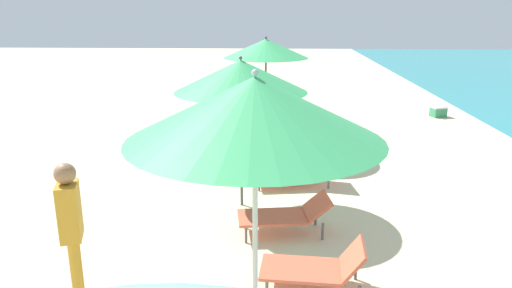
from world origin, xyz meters
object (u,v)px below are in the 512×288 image
(lounger_farthest_shoreside, at_px, (306,128))
(cooler_box, at_px, (438,112))
(lounger_second_shoreside, at_px, (316,267))
(umbrella_third, at_px, (241,76))
(person_walking_near, at_px, (71,221))
(umbrella_second, at_px, (255,109))
(lounger_third_shoreside, at_px, (295,170))
(lounger_third_inland, at_px, (286,214))
(umbrella_farthest, at_px, (266,49))

(lounger_farthest_shoreside, distance_m, cooler_box, 5.16)
(lounger_second_shoreside, distance_m, cooler_box, 10.79)
(umbrella_third, xyz_separation_m, person_walking_near, (-1.69, -2.98, -1.20))
(umbrella_second, xyz_separation_m, lounger_third_shoreside, (0.57, 4.74, -2.21))
(lounger_third_shoreside, bearing_deg, cooler_box, -135.32)
(lounger_third_inland, relative_size, umbrella_farthest, 0.54)
(umbrella_second, bearing_deg, cooler_box, 63.76)
(lounger_third_shoreside, distance_m, umbrella_farthest, 3.27)
(umbrella_farthest, height_order, person_walking_near, umbrella_farthest)
(umbrella_second, height_order, lounger_third_inland, umbrella_second)
(lounger_farthest_shoreside, bearing_deg, umbrella_third, 76.88)
(lounger_second_shoreside, bearing_deg, umbrella_farthest, -78.26)
(person_walking_near, bearing_deg, lounger_farthest_shoreside, 50.67)
(person_walking_near, bearing_deg, cooler_box, 37.00)
(umbrella_third, xyz_separation_m, lounger_farthest_shoreside, (1.40, 4.46, -1.98))
(lounger_third_shoreside, height_order, cooler_box, lounger_third_shoreside)
(lounger_second_shoreside, relative_size, cooler_box, 2.54)
(lounger_farthest_shoreside, bearing_deg, lounger_third_shoreside, 87.02)
(person_walking_near, bearing_deg, lounger_third_shoreside, 39.77)
(umbrella_third, xyz_separation_m, umbrella_farthest, (0.34, 3.45, 0.16))
(umbrella_third, relative_size, cooler_box, 5.08)
(lounger_second_shoreside, bearing_deg, umbrella_third, -62.01)
(cooler_box, bearing_deg, lounger_second_shoreside, -115.69)
(umbrella_second, distance_m, lounger_second_shoreside, 2.61)
(umbrella_second, xyz_separation_m, umbrella_third, (-0.39, 3.70, -0.24))
(umbrella_second, xyz_separation_m, cooler_box, (5.38, 10.91, -2.35))
(lounger_second_shoreside, bearing_deg, person_walking_near, 13.90)
(lounger_farthest_shoreside, bearing_deg, person_walking_near, 71.69)
(lounger_third_shoreside, height_order, person_walking_near, person_walking_near)
(umbrella_third, distance_m, umbrella_farthest, 3.47)
(umbrella_third, bearing_deg, lounger_third_inland, -54.99)
(lounger_farthest_shoreside, distance_m, person_walking_near, 8.09)
(umbrella_second, height_order, lounger_second_shoreside, umbrella_second)
(lounger_second_shoreside, relative_size, umbrella_farthest, 0.48)
(lounger_third_shoreside, height_order, umbrella_farthest, umbrella_farthest)
(umbrella_second, distance_m, cooler_box, 12.38)
(cooler_box, bearing_deg, umbrella_third, -128.68)
(person_walking_near, height_order, cooler_box, person_walking_near)
(lounger_second_shoreside, distance_m, umbrella_farthest, 6.38)
(lounger_third_inland, distance_m, person_walking_near, 3.19)
(lounger_second_shoreside, xyz_separation_m, lounger_third_shoreside, (-0.13, 3.56, 0.01))
(umbrella_farthest, bearing_deg, lounger_farthest_shoreside, 43.73)
(umbrella_third, xyz_separation_m, lounger_third_shoreside, (0.96, 1.04, -1.97))
(lounger_second_shoreside, distance_m, lounger_farthest_shoreside, 6.99)
(umbrella_farthest, bearing_deg, lounger_second_shoreside, -82.82)
(umbrella_third, bearing_deg, person_walking_near, -119.65)
(lounger_third_inland, bearing_deg, lounger_farthest_shoreside, -104.13)
(lounger_second_shoreside, relative_size, person_walking_near, 0.74)
(lounger_third_inland, bearing_deg, lounger_third_shoreside, -103.28)
(lounger_second_shoreside, xyz_separation_m, lounger_third_inland, (-0.35, 1.45, 0.03))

